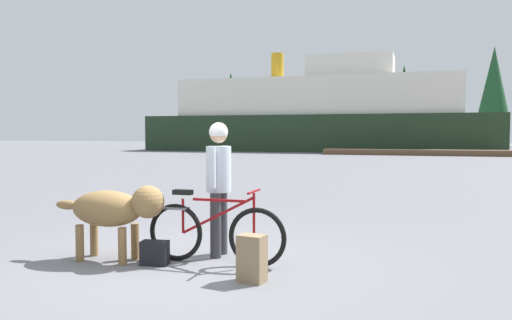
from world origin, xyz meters
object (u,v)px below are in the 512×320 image
at_px(person_cyclist, 219,176).
at_px(bicycle, 214,232).
at_px(backpack, 252,258).
at_px(dog, 115,209).
at_px(ferry_boat, 318,116).
at_px(handbag_pannier, 155,253).

bearing_deg(person_cyclist, bicycle, -76.12).
bearing_deg(backpack, person_cyclist, 128.26).
height_order(bicycle, backpack, bicycle).
bearing_deg(person_cyclist, dog, -150.92).
distance_m(person_cyclist, ferry_boat, 38.38).
height_order(person_cyclist, backpack, person_cyclist).
height_order(bicycle, dog, dog).
bearing_deg(ferry_boat, person_cyclist, -81.44).
distance_m(backpack, ferry_boat, 39.48).
xyz_separation_m(handbag_pannier, ferry_boat, (-5.14, 38.55, 2.90)).
distance_m(bicycle, dog, 1.27).
bearing_deg(person_cyclist, handbag_pannier, -130.91).
distance_m(dog, handbag_pannier, 0.75).
relative_size(person_cyclist, backpack, 3.41).
distance_m(bicycle, backpack, 0.87).
xyz_separation_m(dog, handbag_pannier, (0.56, -0.03, -0.50)).
height_order(handbag_pannier, ferry_boat, ferry_boat).
bearing_deg(dog, handbag_pannier, -2.68).
bearing_deg(ferry_boat, backpack, -80.56).
xyz_separation_m(person_cyclist, handbag_pannier, (-0.57, -0.65, -0.89)).
bearing_deg(handbag_pannier, ferry_boat, 97.59).
relative_size(bicycle, handbag_pannier, 5.50).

